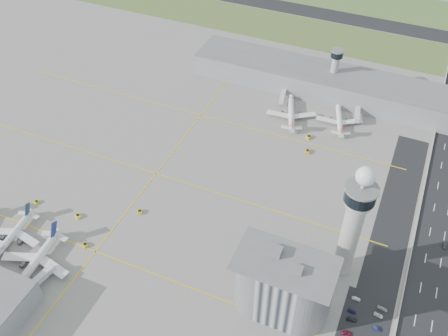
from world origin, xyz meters
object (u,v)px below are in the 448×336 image
at_px(airplane_far_a, 292,110).
at_px(car_hw_1, 445,246).
at_px(jet_bridge_near_2, 31,289).
at_px(tug_5, 307,151).
at_px(jet_bridge_far_0, 284,92).
at_px(car_lot_11, 382,309).
at_px(car_lot_5, 356,299).
at_px(airplane_near_c, 33,261).
at_px(airplane_near_b, 10,234).
at_px(jet_bridge_far_1, 357,110).
at_px(tug_0, 37,202).
at_px(secondary_tower, 335,68).
at_px(car_lot_9, 377,329).
at_px(tug_1, 78,216).
at_px(car_lot_4, 352,311).
at_px(tug_2, 85,245).
at_px(airplane_far_b, 340,116).
at_px(car_lot_2, 347,333).
at_px(admin_building, 283,285).
at_px(tug_3, 140,212).
at_px(control_tower, 354,219).
at_px(tug_4, 309,137).
at_px(car_lot_10, 378,315).
at_px(car_lot_3, 352,319).

xyz_separation_m(airplane_far_a, car_hw_1, (101.93, -71.09, -4.68)).
bearing_deg(jet_bridge_near_2, tug_5, -21.19).
bearing_deg(jet_bridge_near_2, jet_bridge_far_0, -5.91).
bearing_deg(car_lot_11, car_lot_5, 94.51).
distance_m(airplane_near_c, airplane_far_a, 177.59).
xyz_separation_m(airplane_near_b, jet_bridge_far_1, (133.69, 172.28, -2.04)).
relative_size(jet_bridge_far_0, tug_0, 4.97).
height_order(secondary_tower, car_lot_5, secondary_tower).
distance_m(jet_bridge_near_2, car_lot_5, 146.06).
xyz_separation_m(tug_5, car_lot_9, (60.11, -98.85, -0.45)).
xyz_separation_m(tug_1, tug_5, (94.65, 96.78, 0.05)).
distance_m(car_lot_4, car_lot_11, 13.74).
xyz_separation_m(airplane_far_a, tug_2, (-60.22, -141.05, -4.43)).
height_order(airplane_far_b, car_lot_5, airplane_far_b).
bearing_deg(tug_5, car_lot_2, 102.97).
bearing_deg(tug_5, secondary_tower, -98.67).
bearing_deg(admin_building, car_lot_11, 20.53).
height_order(jet_bridge_near_2, tug_0, jet_bridge_near_2).
distance_m(airplane_far_b, tug_2, 172.66).
bearing_deg(jet_bridge_far_1, tug_3, -42.94).
distance_m(tug_2, car_hw_1, 176.60).
relative_size(control_tower, tug_2, 21.00).
bearing_deg(airplane_near_b, airplane_far_b, 135.48).
height_order(tug_4, tug_5, tug_5).
bearing_deg(car_lot_4, tug_2, 96.69).
height_order(jet_bridge_far_0, car_lot_10, jet_bridge_far_0).
xyz_separation_m(car_lot_11, car_hw_1, (21.59, 47.25, 0.00)).
distance_m(tug_1, car_lot_3, 143.91).
bearing_deg(airplane_far_a, tug_3, 138.62).
xyz_separation_m(airplane_near_b, tug_0, (-5.51, 24.95, -4.07)).
relative_size(secondary_tower, car_lot_2, 7.45).
relative_size(tug_1, tug_4, 0.96).
height_order(jet_bridge_near_2, tug_2, jet_bridge_near_2).
height_order(car_lot_9, car_lot_10, car_lot_10).
distance_m(jet_bridge_far_1, tug_1, 185.26).
distance_m(airplane_far_a, jet_bridge_near_2, 185.46).
xyz_separation_m(jet_bridge_near_2, car_lot_5, (135.26, 55.07, -2.23)).
distance_m(control_tower, jet_bridge_far_1, 129.66).
height_order(jet_bridge_far_0, tug_1, jet_bridge_far_0).
height_order(secondary_tower, tug_0, secondary_tower).
bearing_deg(tug_5, car_lot_5, 107.28).
xyz_separation_m(control_tower, car_lot_11, (21.96, -14.28, -34.40)).
relative_size(jet_bridge_far_0, car_lot_10, 3.44).
bearing_deg(car_lot_5, tug_1, 90.89).
relative_size(control_tower, tug_5, 18.51).
height_order(car_lot_2, car_lot_3, car_lot_3).
distance_m(control_tower, jet_bridge_far_0, 145.99).
bearing_deg(car_lot_2, car_lot_3, -8.41).
bearing_deg(airplane_near_b, tug_0, -173.76).
xyz_separation_m(jet_bridge_far_0, car_lot_9, (91.69, -148.81, -2.29)).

